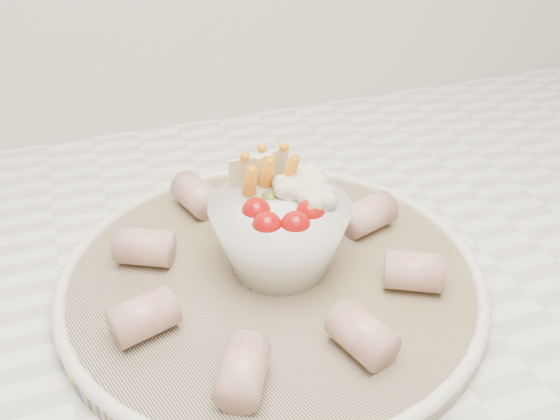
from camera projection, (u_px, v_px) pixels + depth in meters
name	position (u px, v px, depth m)	size (l,w,h in m)	color
serving_platter	(272.00, 277.00, 0.56)	(0.48, 0.48, 0.02)	navy
veggie_bowl	(281.00, 229.00, 0.55)	(0.13, 0.13, 0.10)	silver
cured_meat_rolls	(270.00, 259.00, 0.55)	(0.29, 0.30, 0.03)	#A9534D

